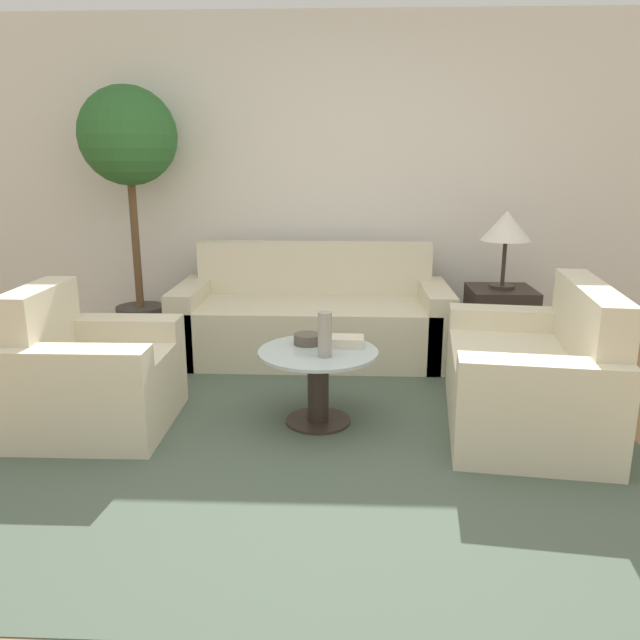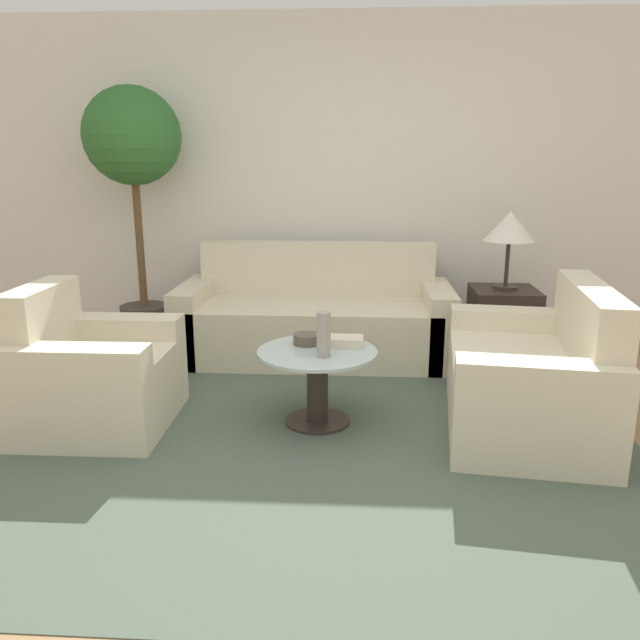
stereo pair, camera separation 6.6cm
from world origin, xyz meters
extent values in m
plane|color=#9E754C|center=(0.00, 0.00, 0.00)|extent=(14.00, 14.00, 0.00)
cube|color=white|center=(0.00, 2.63, 1.30)|extent=(10.00, 0.06, 2.60)
cube|color=#4C5B4C|center=(-0.05, 0.74, 0.00)|extent=(3.46, 3.44, 0.01)
cube|color=beige|center=(-0.15, 1.96, 0.22)|extent=(1.84, 0.85, 0.43)
cube|color=beige|center=(-0.15, 2.29, 0.42)|extent=(1.84, 0.18, 0.84)
cube|color=beige|center=(-1.07, 1.96, 0.28)|extent=(0.20, 0.85, 0.56)
cube|color=beige|center=(0.77, 1.96, 0.28)|extent=(0.20, 0.85, 0.56)
cube|color=beige|center=(-1.28, 0.64, 0.22)|extent=(0.79, 0.64, 0.43)
cube|color=beige|center=(-1.58, 0.64, 0.41)|extent=(0.18, 0.63, 0.81)
cube|color=beige|center=(-1.28, 0.33, 0.28)|extent=(0.78, 0.20, 0.56)
cube|color=beige|center=(-1.28, 0.96, 0.28)|extent=(0.78, 0.20, 0.56)
cube|color=beige|center=(1.11, 0.76, 0.22)|extent=(0.93, 1.16, 0.43)
cube|color=beige|center=(1.43, 0.72, 0.41)|extent=(0.31, 1.08, 0.83)
cube|color=beige|center=(1.18, 1.28, 0.28)|extent=(0.83, 0.30, 0.56)
cube|color=beige|center=(1.05, 0.23, 0.28)|extent=(0.83, 0.30, 0.56)
cylinder|color=#332823|center=(-0.05, 0.74, 0.01)|extent=(0.37, 0.37, 0.02)
cylinder|color=#332823|center=(-0.05, 0.74, 0.21)|extent=(0.12, 0.12, 0.42)
cylinder|color=#B2C6C6|center=(-0.05, 0.74, 0.43)|extent=(0.68, 0.68, 0.02)
cube|color=#332823|center=(1.27, 1.99, 0.27)|extent=(0.47, 0.47, 0.55)
cylinder|color=#332823|center=(1.27, 1.99, 0.56)|extent=(0.18, 0.18, 0.02)
cylinder|color=#332823|center=(1.27, 1.99, 0.74)|extent=(0.03, 0.03, 0.33)
cone|color=white|center=(1.27, 1.99, 1.01)|extent=(0.36, 0.36, 0.22)
cylinder|color=#3D3833|center=(-1.56, 2.23, 0.16)|extent=(0.39, 0.39, 0.33)
cylinder|color=brown|center=(-1.56, 2.23, 0.89)|extent=(0.06, 0.06, 1.12)
sphere|color=#2D662D|center=(-1.56, 2.23, 1.65)|extent=(0.74, 0.74, 0.74)
cylinder|color=#9E998E|center=(-0.01, 0.63, 0.56)|extent=(0.08, 0.08, 0.25)
cylinder|color=brown|center=(-0.12, 0.86, 0.47)|extent=(0.16, 0.16, 0.06)
cube|color=beige|center=(0.10, 0.83, 0.46)|extent=(0.22, 0.15, 0.05)
camera|label=1|loc=(0.10, -2.61, 1.49)|focal=35.00mm
camera|label=2|loc=(0.17, -2.61, 1.49)|focal=35.00mm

